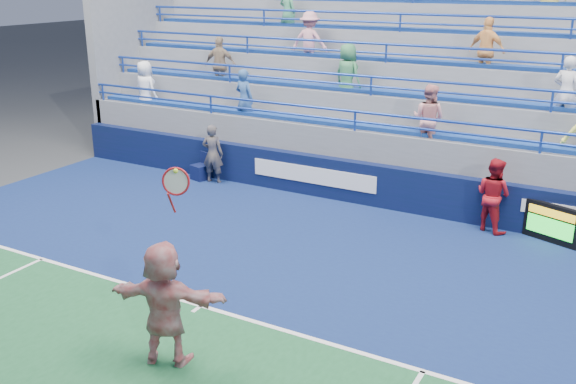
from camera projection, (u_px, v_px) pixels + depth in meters
The scene contains 8 objects.
ground at pixel (201, 307), 11.48m from camera, with size 120.00×120.00×0.00m, color #333538.
sponsor_wall at pixel (350, 181), 16.67m from camera, with size 18.00×0.32×1.10m.
bleacher_stand at pixel (402, 117), 19.47m from camera, with size 18.00×5.60×6.13m.
serve_speed_board at pixel (552, 224), 14.12m from camera, with size 1.23×0.57×0.87m.
judge_chair at pixel (201, 171), 18.55m from camera, with size 0.55×0.56×0.79m.
tennis_player at pixel (165, 303), 9.56m from camera, with size 1.92×1.10×3.16m.
line_judge at pixel (213, 154), 18.10m from camera, with size 0.62×0.40×1.69m, color #131935.
ball_girl at pixel (493, 195), 14.64m from camera, with size 0.85×0.66×1.74m, color #A7131D.
Camera 1 is at (6.34, -8.15, 5.64)m, focal length 40.00 mm.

